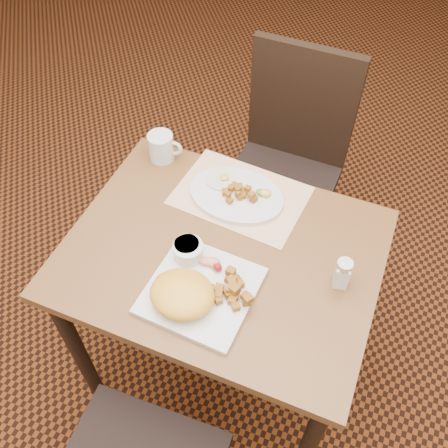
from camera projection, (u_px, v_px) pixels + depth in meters
ground at (222, 360)px, 2.02m from camera, size 8.00×8.00×0.00m
table at (222, 272)px, 1.53m from camera, size 0.90×0.70×0.75m
chair_far at (288, 157)px, 2.00m from camera, size 0.43×0.44×0.97m
placemat at (240, 195)px, 1.58m from camera, size 0.42×0.31×0.00m
plate_square at (201, 291)px, 1.35m from camera, size 0.29×0.29×0.02m
plate_oval at (236, 195)px, 1.57m from camera, size 0.31×0.23×0.02m
hollandaise_mound at (182, 294)px, 1.30m from camera, size 0.18×0.16×0.06m
ramekin at (188, 250)px, 1.40m from camera, size 0.09×0.09×0.05m
garnish_sq at (213, 264)px, 1.38m from camera, size 0.08×0.05×0.03m
fried_egg at (221, 179)px, 1.60m from camera, size 0.10×0.10×0.02m
garnish_ov at (264, 193)px, 1.55m from camera, size 0.05×0.04×0.02m
salt_shaker at (342, 273)px, 1.33m from camera, size 0.05×0.05×0.10m
coffee_mug at (162, 147)px, 1.66m from camera, size 0.12×0.08×0.10m
home_fries_sq at (232, 289)px, 1.33m from camera, size 0.13×0.11×0.04m
home_fries_ov at (240, 193)px, 1.55m from camera, size 0.12×0.09×0.04m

